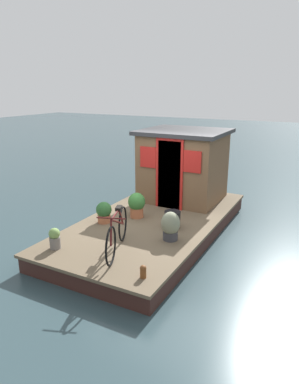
% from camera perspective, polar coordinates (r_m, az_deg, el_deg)
% --- Properties ---
extents(ground_plane, '(60.00, 60.00, 0.00)m').
position_cam_1_polar(ground_plane, '(8.28, 0.66, -6.85)').
color(ground_plane, '#2D4247').
extents(houseboat_deck, '(5.65, 2.81, 0.38)m').
position_cam_1_polar(houseboat_deck, '(8.21, 0.66, -5.61)').
color(houseboat_deck, brown).
rests_on(houseboat_deck, ground_plane).
extents(houseboat_cabin, '(1.94, 2.17, 1.87)m').
position_cam_1_polar(houseboat_cabin, '(9.36, 5.54, 4.44)').
color(houseboat_cabin, brown).
rests_on(houseboat_cabin, houseboat_deck).
extents(bicycle, '(1.61, 0.71, 0.83)m').
position_cam_1_polar(bicycle, '(6.46, -5.29, -6.54)').
color(bicycle, black).
rests_on(bicycle, houseboat_deck).
extents(potted_plant_thyme, '(0.38, 0.38, 0.58)m').
position_cam_1_polar(potted_plant_thyme, '(6.96, 3.45, -5.52)').
color(potted_plant_thyme, '#38383D').
rests_on(potted_plant_thyme, houseboat_deck).
extents(potted_plant_basil, '(0.40, 0.40, 0.59)m').
position_cam_1_polar(potted_plant_basil, '(8.13, -2.11, -2.02)').
color(potted_plant_basil, '#B2603D').
rests_on(potted_plant_basil, houseboat_deck).
extents(potted_plant_succulent, '(0.35, 0.35, 0.48)m').
position_cam_1_polar(potted_plant_succulent, '(7.90, -7.46, -3.24)').
color(potted_plant_succulent, '#B2603D').
rests_on(potted_plant_succulent, houseboat_deck).
extents(potted_plant_fern, '(0.21, 0.21, 0.41)m').
position_cam_1_polar(potted_plant_fern, '(6.86, -15.23, -7.28)').
color(potted_plant_fern, slate).
rests_on(potted_plant_fern, houseboat_deck).
extents(charcoal_grill, '(0.35, 0.35, 0.36)m').
position_cam_1_polar(charcoal_grill, '(7.59, 3.75, -3.93)').
color(charcoal_grill, black).
rests_on(charcoal_grill, houseboat_deck).
extents(mooring_bollard, '(0.11, 0.11, 0.22)m').
position_cam_1_polar(mooring_bollard, '(5.71, -1.05, -12.79)').
color(mooring_bollard, brown).
rests_on(mooring_bollard, houseboat_deck).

